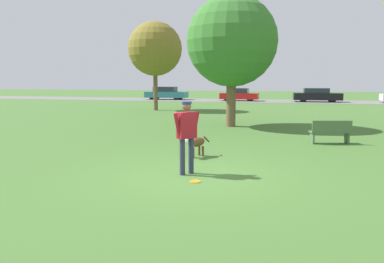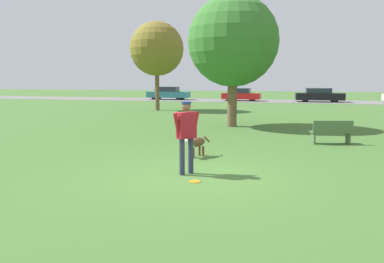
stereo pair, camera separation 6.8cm
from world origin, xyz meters
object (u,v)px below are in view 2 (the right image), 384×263
(parked_car_black, at_px, (319,95))
(person, at_px, (186,131))
(parked_car_teal, at_px, (168,93))
(parked_car_red, at_px, (241,95))
(tree_far_left, at_px, (157,49))
(park_bench, at_px, (332,131))
(tree_mid_center, at_px, (233,41))
(dog, at_px, (195,143))
(frisbee, at_px, (195,181))

(parked_car_black, bearing_deg, person, -102.96)
(parked_car_teal, xyz_separation_m, parked_car_red, (7.96, -0.46, -0.06))
(tree_far_left, height_order, park_bench, tree_far_left)
(tree_mid_center, xyz_separation_m, parked_car_black, (5.76, 20.54, -3.35))
(dog, distance_m, frisbee, 2.71)
(tree_mid_center, distance_m, parked_car_red, 21.03)
(dog, relative_size, parked_car_red, 0.24)
(tree_far_left, relative_size, tree_mid_center, 1.02)
(person, distance_m, tree_far_left, 18.72)
(frisbee, xyz_separation_m, tree_mid_center, (-0.51, 9.93, 4.00))
(parked_car_red, xyz_separation_m, park_bench, (5.92, -24.70, -0.18))
(dog, bearing_deg, parked_car_teal, -128.04)
(parked_car_black, bearing_deg, parked_car_red, 176.69)
(parked_car_black, relative_size, park_bench, 3.14)
(parked_car_teal, xyz_separation_m, park_bench, (13.88, -25.16, -0.24))
(parked_car_teal, bearing_deg, dog, -70.79)
(dog, relative_size, parked_car_teal, 0.20)
(parked_car_teal, xyz_separation_m, parked_car_black, (15.56, -0.59, -0.03))
(tree_mid_center, bearing_deg, dog, -90.71)
(person, bearing_deg, dog, 48.98)
(tree_far_left, relative_size, parked_car_teal, 1.39)
(parked_car_red, bearing_deg, dog, -83.84)
(park_bench, bearing_deg, frisbee, 44.57)
(person, height_order, tree_mid_center, tree_mid_center)
(tree_mid_center, height_order, parked_car_red, tree_mid_center)
(dog, relative_size, park_bench, 0.63)
(parked_car_teal, relative_size, parked_car_black, 0.99)
(parked_car_black, bearing_deg, tree_mid_center, -107.98)
(tree_far_left, bearing_deg, parked_car_black, 45.95)
(person, distance_m, park_bench, 6.60)
(parked_car_teal, relative_size, parked_car_red, 1.15)
(dog, distance_m, tree_far_left, 16.96)
(frisbee, relative_size, tree_mid_center, 0.04)
(frisbee, distance_m, tree_far_left, 19.63)
(tree_far_left, distance_m, tree_mid_center, 10.21)
(person, relative_size, parked_car_red, 0.45)
(parked_car_red, xyz_separation_m, parked_car_black, (7.60, -0.13, 0.03))
(person, height_order, parked_car_teal, person)
(tree_far_left, distance_m, park_bench, 16.39)
(person, relative_size, park_bench, 1.21)
(person, distance_m, parked_car_black, 30.37)
(park_bench, bearing_deg, tree_far_left, -62.76)
(person, relative_size, dog, 1.91)
(dog, relative_size, parked_car_black, 0.20)
(dog, xyz_separation_m, park_bench, (4.16, 3.28, 0.03))
(tree_far_left, relative_size, parked_car_black, 1.38)
(person, bearing_deg, parked_car_red, 45.82)
(frisbee, xyz_separation_m, parked_car_black, (5.25, 30.47, 0.66))
(parked_car_teal, bearing_deg, park_bench, -60.77)
(dog, relative_size, tree_far_left, 0.15)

